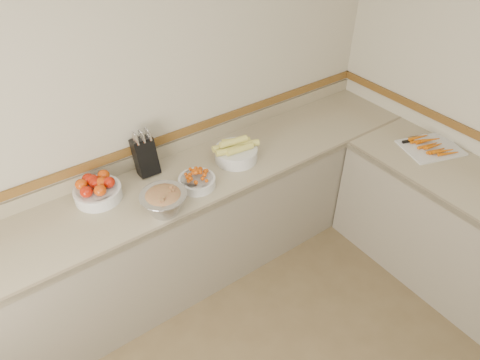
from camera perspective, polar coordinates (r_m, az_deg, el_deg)
back_wall at (r=2.90m, az=-13.34°, el=8.66°), size 4.00×0.00×4.00m
counter_back at (r=3.17m, az=-8.66°, el=-7.04°), size 4.00×0.65×1.08m
knife_block at (r=2.95m, az=-12.55°, el=3.21°), size 0.14×0.17×0.34m
tomato_bowl at (r=2.85m, az=-18.51°, el=-1.22°), size 0.30×0.30×0.15m
cherry_tomato_bowl at (r=2.83m, az=-5.78°, el=-0.04°), size 0.25×0.25×0.14m
corn_bowl at (r=3.04m, az=-0.56°, el=3.80°), size 0.34×0.31×0.18m
rhubarb_bowl at (r=2.64m, az=-10.11°, el=-2.73°), size 0.29×0.29×0.16m
cutting_board at (r=3.49m, az=24.14°, el=4.09°), size 0.49×0.43×0.06m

